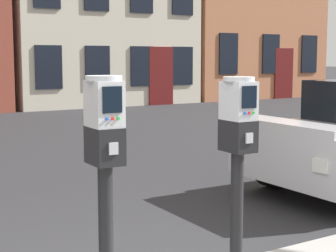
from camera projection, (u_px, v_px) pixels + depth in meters
name	position (u px, v px, depth m)	size (l,w,h in m)	color
parking_meter_near_kerb	(105.00, 154.00, 3.27)	(0.23, 0.26, 1.48)	black
parking_meter_twin_adjacent	(238.00, 142.00, 3.81)	(0.23, 0.26, 1.45)	black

